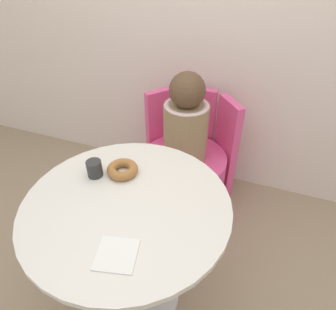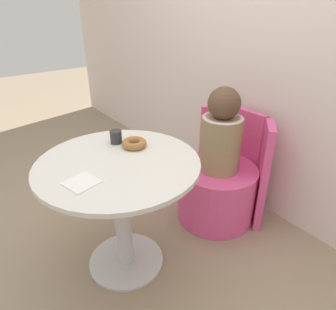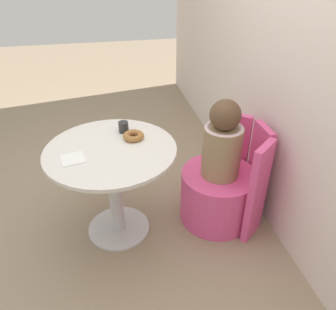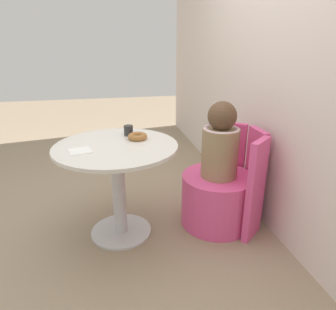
{
  "view_description": "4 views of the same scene",
  "coord_description": "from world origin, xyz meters",
  "px_view_note": "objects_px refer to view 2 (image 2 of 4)",
  "views": [
    {
      "loc": [
        0.46,
        -0.8,
        1.61
      ],
      "look_at": [
        0.03,
        0.37,
        0.68
      ],
      "focal_mm": 32.0,
      "sensor_mm": 36.0,
      "label": 1
    },
    {
      "loc": [
        1.25,
        -0.68,
        1.46
      ],
      "look_at": [
        -0.02,
        0.3,
        0.64
      ],
      "focal_mm": 32.0,
      "sensor_mm": 36.0,
      "label": 2
    },
    {
      "loc": [
        1.85,
        -0.06,
        1.81
      ],
      "look_at": [
        0.06,
        0.32,
        0.66
      ],
      "focal_mm": 35.0,
      "sensor_mm": 36.0,
      "label": 3
    },
    {
      "loc": [
        1.99,
        -0.1,
        1.39
      ],
      "look_at": [
        0.06,
        0.31,
        0.63
      ],
      "focal_mm": 32.0,
      "sensor_mm": 36.0,
      "label": 4
    }
  ],
  "objects_px": {
    "donut": "(134,143)",
    "cup": "(116,137)",
    "round_table": "(121,191)",
    "child_figure": "(222,133)",
    "tub_chair": "(216,193)"
  },
  "relations": [
    {
      "from": "tub_chair",
      "to": "child_figure",
      "type": "bearing_deg",
      "value": 0.0
    },
    {
      "from": "child_figure",
      "to": "donut",
      "type": "xyz_separation_m",
      "value": [
        -0.12,
        -0.6,
        0.06
      ]
    },
    {
      "from": "donut",
      "to": "cup",
      "type": "height_order",
      "value": "cup"
    },
    {
      "from": "tub_chair",
      "to": "round_table",
      "type": "bearing_deg",
      "value": -91.0
    },
    {
      "from": "donut",
      "to": "cup",
      "type": "relative_size",
      "value": 1.85
    },
    {
      "from": "tub_chair",
      "to": "cup",
      "type": "xyz_separation_m",
      "value": [
        -0.23,
        -0.66,
        0.55
      ]
    },
    {
      "from": "tub_chair",
      "to": "donut",
      "type": "bearing_deg",
      "value": -100.96
    },
    {
      "from": "donut",
      "to": "tub_chair",
      "type": "bearing_deg",
      "value": 79.04
    },
    {
      "from": "round_table",
      "to": "cup",
      "type": "distance_m",
      "value": 0.32
    },
    {
      "from": "donut",
      "to": "child_figure",
      "type": "bearing_deg",
      "value": 79.04
    },
    {
      "from": "tub_chair",
      "to": "cup",
      "type": "relative_size",
      "value": 7.28
    },
    {
      "from": "round_table",
      "to": "child_figure",
      "type": "relative_size",
      "value": 1.5
    },
    {
      "from": "tub_chair",
      "to": "donut",
      "type": "xyz_separation_m",
      "value": [
        -0.12,
        -0.6,
        0.53
      ]
    },
    {
      "from": "cup",
      "to": "child_figure",
      "type": "bearing_deg",
      "value": 70.99
    },
    {
      "from": "round_table",
      "to": "child_figure",
      "type": "height_order",
      "value": "child_figure"
    }
  ]
}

